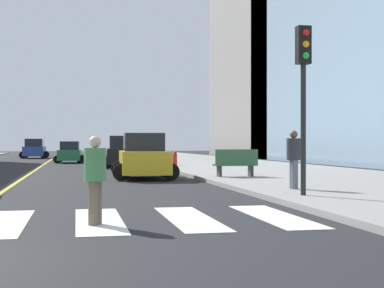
# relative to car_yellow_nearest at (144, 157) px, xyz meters

# --- Properties ---
(sidewalk_kerb_east) EXTENTS (10.00, 120.00, 0.15)m
(sidewalk_kerb_east) POSITION_rel_car_yellow_nearest_xyz_m (7.08, 2.50, -0.84)
(sidewalk_kerb_east) COLOR gray
(sidewalk_kerb_east) RESTS_ON ground
(lane_divider_paint) EXTENTS (0.16, 80.00, 0.01)m
(lane_divider_paint) POSITION_rel_car_yellow_nearest_xyz_m (-5.12, 22.50, -0.91)
(lane_divider_paint) COLOR yellow
(lane_divider_paint) RESTS_ON ground
(parking_garage_concrete) EXTENTS (18.00, 24.00, 29.08)m
(parking_garage_concrete) POSITION_rel_car_yellow_nearest_xyz_m (23.58, 38.94, 13.63)
(parking_garage_concrete) COLOR gray
(parking_garage_concrete) RESTS_ON ground
(car_yellow_nearest) EXTENTS (2.84, 4.45, 1.95)m
(car_yellow_nearest) POSITION_rel_car_yellow_nearest_xyz_m (0.00, 0.00, 0.00)
(car_yellow_nearest) COLOR gold
(car_yellow_nearest) RESTS_ON ground
(car_green_second) EXTENTS (2.45, 3.81, 1.67)m
(car_green_second) POSITION_rel_car_yellow_nearest_xyz_m (-3.33, 21.39, -0.13)
(car_green_second) COLOR #236B42
(car_green_second) RESTS_ON ground
(car_blue_third) EXTENTS (2.81, 4.46, 1.98)m
(car_blue_third) POSITION_rel_car_yellow_nearest_xyz_m (-6.99, 36.16, 0.01)
(car_blue_third) COLOR #2D479E
(car_blue_third) RESTS_ON ground
(car_black_fourth) EXTENTS (2.90, 4.52, 1.98)m
(car_black_fourth) POSITION_rel_car_yellow_nearest_xyz_m (0.02, 11.39, 0.01)
(car_black_fourth) COLOR black
(car_black_fourth) RESTS_ON ground
(traffic_light_near_corner) EXTENTS (0.36, 0.41, 4.46)m
(traffic_light_near_corner) POSITION_rel_car_yellow_nearest_xyz_m (3.02, -10.56, 2.38)
(traffic_light_near_corner) COLOR black
(traffic_light_near_corner) RESTS_ON sidewalk_kerb_east
(park_bench) EXTENTS (1.81, 0.59, 1.12)m
(park_bench) POSITION_rel_car_yellow_nearest_xyz_m (3.60, -1.81, -0.22)
(park_bench) COLOR #33603D
(park_bench) RESTS_ON sidewalk_kerb_east
(pedestrian_crossing) EXTENTS (0.41, 0.41, 1.65)m
(pedestrian_crossing) POSITION_rel_car_yellow_nearest_xyz_m (-2.51, -14.12, -0.00)
(pedestrian_crossing) COLOR brown
(pedestrian_crossing) RESTS_ON ground
(pedestrian_waiting_east) EXTENTS (0.43, 0.43, 1.75)m
(pedestrian_waiting_east) POSITION_rel_car_yellow_nearest_xyz_m (3.55, -8.48, 0.20)
(pedestrian_waiting_east) COLOR slate
(pedestrian_waiting_east) RESTS_ON sidewalk_kerb_east
(fire_hydrant) EXTENTS (0.26, 0.26, 0.89)m
(fire_hydrant) POSITION_rel_car_yellow_nearest_xyz_m (3.18, 10.74, -0.33)
(fire_hydrant) COLOR red
(fire_hydrant) RESTS_ON sidewalk_kerb_east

